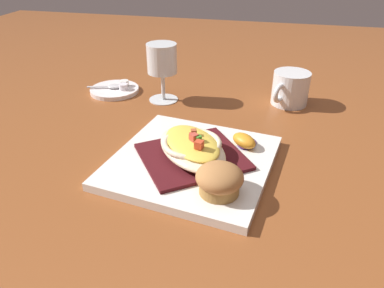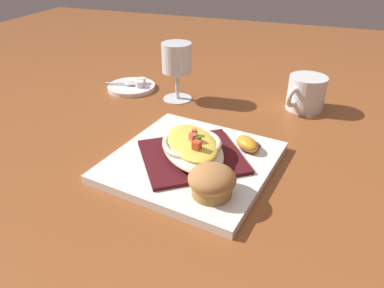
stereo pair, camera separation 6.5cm
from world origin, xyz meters
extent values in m
plane|color=brown|center=(0.00, 0.00, 0.00)|extent=(2.60, 2.60, 0.00)
cube|color=white|center=(0.00, 0.00, 0.01)|extent=(0.32, 0.32, 0.02)
cube|color=#471117|center=(0.00, 0.00, 0.02)|extent=(0.23, 0.24, 0.01)
ellipsoid|color=beige|center=(0.00, 0.00, 0.04)|extent=(0.20, 0.19, 0.03)
torus|color=beige|center=(0.00, 0.00, 0.05)|extent=(0.15, 0.15, 0.01)
ellipsoid|color=yellow|center=(0.00, 0.00, 0.05)|extent=(0.16, 0.15, 0.02)
cube|color=#B25E34|center=(0.00, 0.00, 0.06)|extent=(0.01, 0.01, 0.01)
cube|color=#B95732|center=(-0.01, 0.00, 0.06)|extent=(0.01, 0.01, 0.01)
cube|color=red|center=(0.00, 0.00, 0.06)|extent=(0.01, 0.01, 0.01)
cube|color=#C94A3A|center=(0.01, 0.01, 0.06)|extent=(0.02, 0.02, 0.01)
cube|color=#D74729|center=(0.03, 0.02, 0.06)|extent=(0.02, 0.02, 0.01)
cube|color=green|center=(0.01, 0.01, 0.06)|extent=(0.01, 0.01, 0.01)
cylinder|color=#A5773B|center=(0.09, 0.07, 0.03)|extent=(0.06, 0.06, 0.02)
ellipsoid|color=#AC7340|center=(0.09, 0.07, 0.05)|extent=(0.08, 0.08, 0.04)
ellipsoid|color=#4C0F23|center=(0.09, 0.07, 0.05)|extent=(0.03, 0.03, 0.01)
ellipsoid|color=#502868|center=(-0.07, 0.09, 0.02)|extent=(0.06, 0.05, 0.01)
ellipsoid|color=orange|center=(-0.07, 0.09, 0.03)|extent=(0.06, 0.06, 0.02)
cylinder|color=white|center=(-0.33, 0.17, 0.04)|extent=(0.09, 0.09, 0.08)
torus|color=white|center=(-0.29, 0.15, 0.04)|extent=(0.05, 0.03, 0.05)
cylinder|color=#4C2D14|center=(-0.33, 0.17, 0.02)|extent=(0.08, 0.08, 0.03)
cylinder|color=white|center=(-0.28, -0.14, 0.00)|extent=(0.07, 0.07, 0.00)
cylinder|color=white|center=(-0.28, -0.14, 0.04)|extent=(0.01, 0.01, 0.07)
cylinder|color=white|center=(-0.28, -0.14, 0.11)|extent=(0.07, 0.07, 0.07)
cylinder|color=silver|center=(-0.28, -0.14, 0.09)|extent=(0.06, 0.06, 0.04)
cylinder|color=white|center=(-0.30, -0.29, 0.01)|extent=(0.13, 0.13, 0.01)
ellipsoid|color=silver|center=(-0.30, -0.29, 0.02)|extent=(0.04, 0.04, 0.01)
cube|color=silver|center=(-0.29, -0.33, 0.02)|extent=(0.02, 0.06, 0.00)
cylinder|color=white|center=(-0.30, -0.26, 0.02)|extent=(0.02, 0.02, 0.02)
cylinder|color=white|center=(-0.32, -0.27, 0.02)|extent=(0.02, 0.02, 0.02)
camera|label=1|loc=(0.54, 0.13, 0.37)|focal=33.58mm
camera|label=2|loc=(0.52, 0.19, 0.37)|focal=33.58mm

